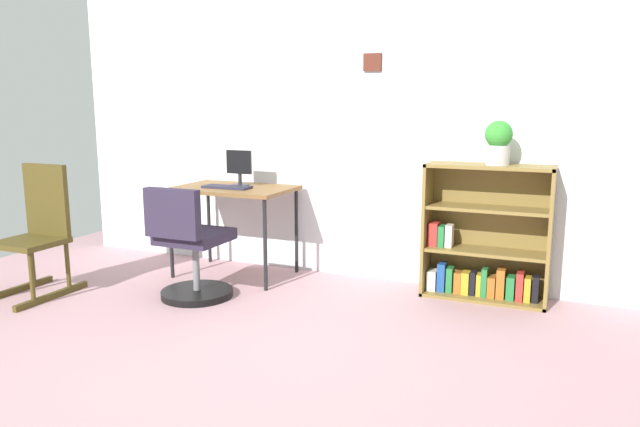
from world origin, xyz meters
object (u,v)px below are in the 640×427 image
object	(u,v)px
monitor	(239,168)
keyboard	(227,187)
office_chair	(190,251)
bookshelf_low	(485,241)
desk	(234,194)
rocking_chair	(38,230)
potted_plant_on_shelf	(498,142)

from	to	relation	value
monitor	keyboard	size ratio (longest dim) A/B	0.74
keyboard	office_chair	bearing A→B (deg)	-85.54
office_chair	bookshelf_low	world-z (taller)	bookshelf_low
monitor	office_chair	bearing A→B (deg)	-88.49
monitor	keyboard	distance (m)	0.21
office_chair	bookshelf_low	size ratio (longest dim) A/B	0.85
desk	keyboard	xyz separation A→B (m)	(-0.01, -0.08, 0.07)
rocking_chair	potted_plant_on_shelf	bearing A→B (deg)	20.30
desk	monitor	size ratio (longest dim) A/B	3.23
potted_plant_on_shelf	rocking_chair	bearing A→B (deg)	-159.70
monitor	bookshelf_low	bearing A→B (deg)	4.60
desk	monitor	world-z (taller)	monitor
keyboard	potted_plant_on_shelf	xyz separation A→B (m)	(2.02, 0.25, 0.39)
desk	office_chair	xyz separation A→B (m)	(0.04, -0.66, -0.32)
rocking_chair	keyboard	bearing A→B (deg)	39.92
monitor	potted_plant_on_shelf	bearing A→B (deg)	2.86
office_chair	rocking_chair	size ratio (longest dim) A/B	0.87
monitor	rocking_chair	size ratio (longest dim) A/B	0.30
office_chair	bookshelf_low	bearing A→B (deg)	24.78
monitor	potted_plant_on_shelf	size ratio (longest dim) A/B	0.95
keyboard	office_chair	world-z (taller)	office_chair
desk	bookshelf_low	size ratio (longest dim) A/B	0.97
rocking_chair	potted_plant_on_shelf	world-z (taller)	potted_plant_on_shelf
desk	monitor	xyz separation A→B (m)	(0.02, 0.07, 0.21)
desk	bookshelf_low	distance (m)	1.98
keyboard	potted_plant_on_shelf	bearing A→B (deg)	7.07
desk	keyboard	distance (m)	0.11
office_chair	keyboard	bearing A→B (deg)	94.46
office_chair	monitor	bearing A→B (deg)	91.51
office_chair	potted_plant_on_shelf	bearing A→B (deg)	22.69
desk	rocking_chair	world-z (taller)	rocking_chair
potted_plant_on_shelf	bookshelf_low	bearing A→B (deg)	139.47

